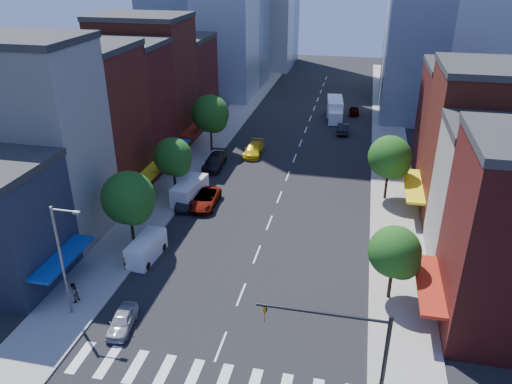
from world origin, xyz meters
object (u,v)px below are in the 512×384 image
parked_car_second (186,200)px  pedestrian_near (125,261)px  parked_car_third (205,199)px  cargo_van_far (189,191)px  taxi (254,149)px  parked_car_front (122,321)px  traffic_car_oncoming (343,128)px  traffic_car_far (354,110)px  parked_car_rear (215,161)px  cargo_van_near (146,249)px  box_truck (335,110)px  pedestrian_far (74,293)px

parked_car_second → pedestrian_near: (-1.00, -12.47, 0.21)m
parked_car_third → cargo_van_far: (-2.02, 0.77, 0.35)m
parked_car_third → taxi: bearing=80.7°
parked_car_front → taxi: taxi is taller
traffic_car_oncoming → traffic_car_far: size_ratio=1.18×
parked_car_rear → traffic_car_oncoming: (15.15, 16.99, -0.05)m
parked_car_second → taxi: (3.91, 16.33, 0.06)m
cargo_van_near → pedestrian_near: (-0.99, -1.99, -0.06)m
cargo_van_near → traffic_car_oncoming: size_ratio=1.03×
parked_car_second → cargo_van_near: bearing=-97.5°
cargo_van_far → traffic_car_oncoming: cargo_van_far is taller
parked_car_third → cargo_van_near: size_ratio=1.17×
cargo_van_far → pedestrian_near: bearing=-86.7°
parked_car_third → traffic_car_far: bearing=66.7°
cargo_van_far → taxi: cargo_van_far is taller
traffic_car_far → parked_car_rear: bearing=56.6°
cargo_van_far → traffic_car_far: (16.47, 36.99, -0.46)m
box_truck → pedestrian_far: (-16.27, -52.54, -0.51)m
parked_car_rear → taxi: size_ratio=1.05×
parked_car_front → pedestrian_near: (-3.00, 6.90, 0.27)m
cargo_van_far → parked_car_second: bearing=-81.8°
parked_car_second → pedestrian_far: 17.79m
cargo_van_far → pedestrian_far: size_ratio=3.30×
traffic_car_oncoming → box_truck: (-1.78, 7.03, 0.74)m
parked_car_rear → parked_car_second: bearing=-92.1°
parked_car_second → parked_car_rear: parked_car_rear is taller
parked_car_second → parked_car_third: (2.00, 0.53, 0.06)m
taxi → pedestrian_near: (-4.91, -28.80, 0.15)m
parked_car_second → parked_car_rear: bearing=82.6°
taxi → box_truck: size_ratio=0.66×
cargo_van_near → pedestrian_near: 2.22m
traffic_car_far → parked_car_third: bearing=66.7°
parked_car_rear → taxi: 6.62m
parked_car_third → traffic_car_oncoming: parked_car_third is taller
parked_car_rear → taxi: bearing=51.7°
box_truck → parked_car_front: bearing=-107.9°
parked_car_front → box_truck: box_truck is taller
parked_car_second → pedestrian_far: bearing=-106.8°
box_truck → pedestrian_near: size_ratio=5.22×
traffic_car_far → pedestrian_near: 53.68m
box_truck → pedestrian_near: 49.59m
parked_car_front → cargo_van_near: (-2.01, 8.89, 0.33)m
parked_car_third → parked_car_front: bearing=-92.4°
parked_car_third → cargo_van_near: (-2.01, -11.02, 0.21)m
cargo_van_near → parked_car_second: bearing=93.8°
cargo_van_far → box_truck: 36.25m
parked_car_front → traffic_car_oncoming: 49.13m
box_truck → parked_car_third: bearing=-114.3°
parked_car_third → traffic_car_oncoming: (13.15, 27.43, -0.01)m
parked_car_third → traffic_car_oncoming: 30.42m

